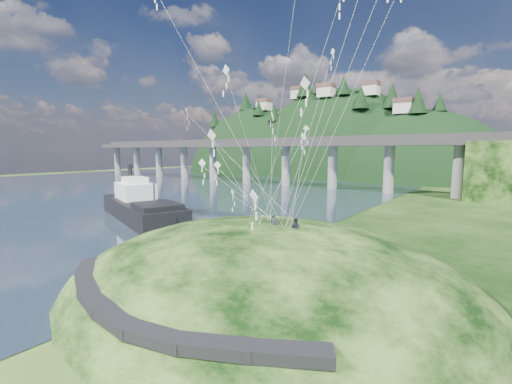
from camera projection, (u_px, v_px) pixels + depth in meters
The scene contains 10 objects.
ground at pixel (184, 269), 32.02m from camera, with size 320.00×320.00×0.00m, color black.
water at pixel (94, 189), 98.54m from camera, with size 240.00×240.00×0.00m, color #2B3B4F.
grass_hill at pixel (266, 299), 29.07m from camera, with size 36.00×32.00×13.00m.
footpath at pixel (141, 308), 19.59m from camera, with size 22.29×5.84×0.83m.
bridge at pixel (302, 155), 102.34m from camera, with size 160.00×11.00×15.00m.
far_ridge at pixel (324, 191), 156.07m from camera, with size 153.00×70.00×94.50m.
work_barge at pixel (141, 206), 55.37m from camera, with size 25.59×14.48×8.66m.
wooden_dock at pixel (198, 250), 36.72m from camera, with size 12.90×2.87×0.91m.
kite_flyers at pixel (287, 216), 27.41m from camera, with size 2.71×0.85×1.95m.
kite_swarm at pixel (274, 91), 25.63m from camera, with size 19.93×17.13×19.69m.
Camera 1 is at (23.88, -20.77, 11.08)m, focal length 24.00 mm.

